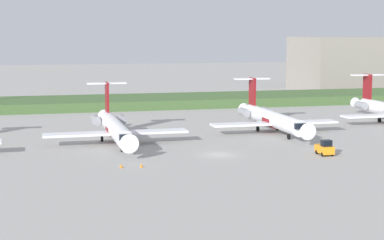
% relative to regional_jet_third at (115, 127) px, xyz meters
% --- Properties ---
extents(ground_plane, '(500.00, 500.00, 0.00)m').
position_rel_regional_jet_third_xyz_m(ground_plane, '(13.26, 16.10, -2.54)').
color(ground_plane, '#9E9B96').
extents(grass_berm, '(320.00, 20.00, 2.16)m').
position_rel_regional_jet_third_xyz_m(grass_berm, '(13.26, 50.96, -1.46)').
color(grass_berm, '#426033').
rests_on(grass_berm, ground).
extents(regional_jet_third, '(22.81, 31.00, 9.00)m').
position_rel_regional_jet_third_xyz_m(regional_jet_third, '(0.00, 0.00, 0.00)').
color(regional_jet_third, white).
rests_on(regional_jet_third, ground).
extents(regional_jet_fourth, '(22.81, 31.00, 9.00)m').
position_rel_regional_jet_third_xyz_m(regional_jet_fourth, '(28.39, 4.39, 0.00)').
color(regional_jet_fourth, white).
rests_on(regional_jet_fourth, ground).
extents(distant_hangar, '(46.71, 25.48, 16.35)m').
position_rel_regional_jet_third_xyz_m(distant_hangar, '(89.95, 78.53, 5.64)').
color(distant_hangar, gray).
rests_on(distant_hangar, ground).
extents(baggage_tug, '(1.72, 3.20, 2.30)m').
position_rel_regional_jet_third_xyz_m(baggage_tug, '(28.08, -17.86, -1.53)').
color(baggage_tug, orange).
rests_on(baggage_tug, ground).
extents(safety_cone_front_marker, '(0.44, 0.44, 0.55)m').
position_rel_regional_jet_third_xyz_m(safety_cone_front_marker, '(-1.69, -19.57, -2.26)').
color(safety_cone_front_marker, orange).
rests_on(safety_cone_front_marker, ground).
extents(safety_cone_mid_marker, '(0.44, 0.44, 0.55)m').
position_rel_regional_jet_third_xyz_m(safety_cone_mid_marker, '(0.94, -19.91, -2.26)').
color(safety_cone_mid_marker, orange).
rests_on(safety_cone_mid_marker, ground).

